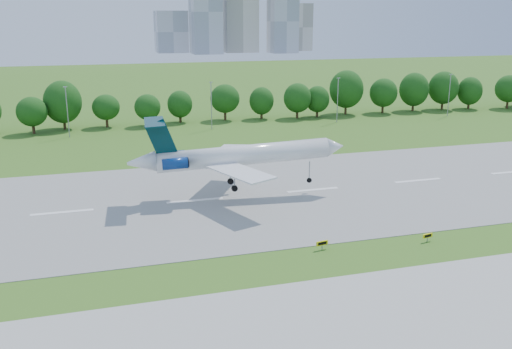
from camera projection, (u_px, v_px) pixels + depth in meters
name	position (u px, v px, depth m)	size (l,w,h in m)	color
ground	(234.00, 265.00, 66.99)	(600.00, 600.00, 0.00)	#3B6B1C
runway	(195.00, 201.00, 90.08)	(400.00, 45.00, 0.08)	gray
taxiway	(284.00, 347.00, 50.35)	(400.00, 23.00, 0.08)	#ADADA8
tree_line	(148.00, 102.00, 150.32)	(288.40, 8.40, 10.40)	#382314
light_poles	(142.00, 108.00, 140.36)	(175.90, 0.25, 12.19)	gray
skyline	(234.00, 13.00, 446.95)	(127.00, 52.00, 80.00)	#B2B2B7
airliner	(233.00, 155.00, 90.06)	(35.06, 25.44, 11.64)	white
taxi_sign_centre	(322.00, 243.00, 71.13)	(1.64, 0.43, 1.15)	gray
taxi_sign_right	(428.00, 236.00, 73.69)	(1.54, 0.47, 1.08)	gray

